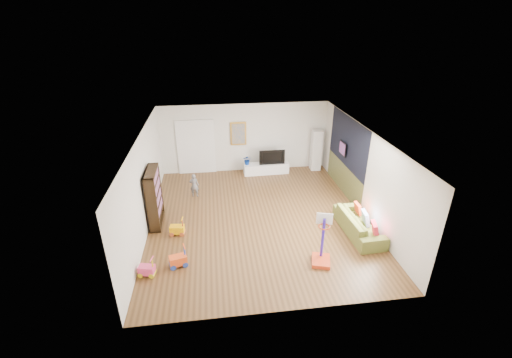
{
  "coord_description": "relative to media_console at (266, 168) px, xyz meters",
  "views": [
    {
      "loc": [
        -1.25,
        -8.96,
        5.64
      ],
      "look_at": [
        0.0,
        0.4,
        1.15
      ],
      "focal_mm": 24.0,
      "sensor_mm": 36.0,
      "label": 1
    }
  ],
  "objects": [
    {
      "name": "wall_left",
      "position": [
        -4.04,
        -3.29,
        1.14
      ],
      "size": [
        0.0,
        7.5,
        2.7
      ],
      "primitive_type": "cube",
      "color": "white",
      "rests_on": "ground"
    },
    {
      "name": "wall_back",
      "position": [
        -0.79,
        0.46,
        1.14
      ],
      "size": [
        6.5,
        0.0,
        2.7
      ],
      "primitive_type": "cube",
      "color": "silver",
      "rests_on": "ground"
    },
    {
      "name": "sofa",
      "position": [
        1.97,
        -4.46,
        0.09
      ],
      "size": [
        0.88,
        2.04,
        0.59
      ],
      "primitive_type": "imported",
      "rotation": [
        0.0,
        0.0,
        1.62
      ],
      "color": "#616828",
      "rests_on": "ground"
    },
    {
      "name": "tv",
      "position": [
        0.21,
        0.0,
        0.5
      ],
      "size": [
        1.01,
        0.14,
        0.58
      ],
      "primitive_type": "imported",
      "rotation": [
        0.0,
        0.0,
        0.01
      ],
      "color": "black",
      "rests_on": "media_console"
    },
    {
      "name": "wall_front",
      "position": [
        -0.79,
        -7.04,
        1.14
      ],
      "size": [
        6.5,
        0.0,
        2.7
      ],
      "primitive_type": "cube",
      "color": "silver",
      "rests_on": "ground"
    },
    {
      "name": "floor",
      "position": [
        -0.79,
        -3.29,
        -0.21
      ],
      "size": [
        6.5,
        7.5,
        0.0
      ],
      "primitive_type": "cube",
      "color": "brown",
      "rests_on": "ground"
    },
    {
      "name": "vase_plant",
      "position": [
        -0.74,
        0.01,
        0.4
      ],
      "size": [
        0.39,
        0.35,
        0.38
      ],
      "primitive_type": "imported",
      "rotation": [
        0.0,
        0.0,
        -0.18
      ],
      "color": "navy",
      "rests_on": "media_console"
    },
    {
      "name": "pillow_right",
      "position": [
        2.16,
        -3.89,
        0.26
      ],
      "size": [
        0.1,
        0.34,
        0.34
      ],
      "primitive_type": "cube",
      "rotation": [
        0.0,
        0.0,
        0.03
      ],
      "color": "red",
      "rests_on": "sofa"
    },
    {
      "name": "pillow_center",
      "position": [
        2.16,
        -4.42,
        0.26
      ],
      "size": [
        0.15,
        0.41,
        0.4
      ],
      "primitive_type": "cube",
      "rotation": [
        0.0,
        0.0,
        -0.11
      ],
      "color": "white",
      "rests_on": "sofa"
    },
    {
      "name": "ceiling",
      "position": [
        -0.79,
        -3.29,
        2.49
      ],
      "size": [
        6.5,
        7.5,
        0.0
      ],
      "primitive_type": "cube",
      "color": "white",
      "rests_on": "ground"
    },
    {
      "name": "bookshelf",
      "position": [
        -3.83,
        -3.13,
        0.65
      ],
      "size": [
        0.32,
        1.18,
        1.72
      ],
      "primitive_type": "cube",
      "rotation": [
        0.0,
        0.0,
        0.01
      ],
      "color": "black",
      "rests_on": "ground"
    },
    {
      "name": "navy_accent",
      "position": [
        2.45,
        -1.89,
        1.64
      ],
      "size": [
        0.01,
        3.2,
        1.7
      ],
      "primitive_type": "cube",
      "color": "black",
      "rests_on": "wall_right"
    },
    {
      "name": "basketball_hoop",
      "position": [
        0.51,
        -5.6,
        0.46
      ],
      "size": [
        0.6,
        0.66,
        1.33
      ],
      "primitive_type": "cube",
      "rotation": [
        0.0,
        0.0,
        -0.29
      ],
      "color": "red",
      "rests_on": "ground"
    },
    {
      "name": "ride_on_pink",
      "position": [
        -3.78,
        -5.51,
        0.05
      ],
      "size": [
        0.42,
        0.31,
        0.5
      ],
      "primitive_type": "cube",
      "rotation": [
        0.0,
        0.0,
        -0.2
      ],
      "color": "#F13F78",
      "rests_on": "ground"
    },
    {
      "name": "child",
      "position": [
        -2.75,
        -1.59,
        0.21
      ],
      "size": [
        0.32,
        0.22,
        0.84
      ],
      "primitive_type": "imported",
      "rotation": [
        0.0,
        0.0,
        3.07
      ],
      "color": "slate",
      "rests_on": "ground"
    },
    {
      "name": "olive_wainscot",
      "position": [
        2.45,
        -1.89,
        0.29
      ],
      "size": [
        0.01,
        3.2,
        1.0
      ],
      "primitive_type": "cube",
      "color": "brown",
      "rests_on": "wall_right"
    },
    {
      "name": "tall_cabinet",
      "position": [
        2.04,
        0.14,
        0.62
      ],
      "size": [
        0.4,
        0.4,
        1.64
      ],
      "primitive_type": "cube",
      "rotation": [
        0.0,
        0.0,
        -0.03
      ],
      "color": "silver",
      "rests_on": "ground"
    },
    {
      "name": "doorway",
      "position": [
        -2.69,
        0.42,
        0.84
      ],
      "size": [
        1.45,
        0.06,
        2.1
      ],
      "primitive_type": "cube",
      "color": "white",
      "rests_on": "ground"
    },
    {
      "name": "pillow_left",
      "position": [
        2.17,
        -5.02,
        0.26
      ],
      "size": [
        0.19,
        0.42,
        0.41
      ],
      "primitive_type": "cube",
      "rotation": [
        0.0,
        0.0,
        -0.22
      ],
      "color": "red",
      "rests_on": "sofa"
    },
    {
      "name": "wall_right",
      "position": [
        2.46,
        -3.29,
        1.14
      ],
      "size": [
        0.0,
        7.5,
        2.7
      ],
      "primitive_type": "cube",
      "color": "silver",
      "rests_on": "ground"
    },
    {
      "name": "ride_on_orange",
      "position": [
        -3.06,
        -5.27,
        0.07
      ],
      "size": [
        0.47,
        0.36,
        0.56
      ],
      "primitive_type": "cube",
      "rotation": [
        0.0,
        0.0,
        0.25
      ],
      "color": "#FA581F",
      "rests_on": "ground"
    },
    {
      "name": "artwork_right",
      "position": [
        2.38,
        -1.69,
        1.34
      ],
      "size": [
        0.04,
        0.56,
        0.46
      ],
      "primitive_type": "cube",
      "color": "#7F3F8C",
      "rests_on": "wall_right"
    },
    {
      "name": "painting_back",
      "position": [
        -1.04,
        0.42,
        1.34
      ],
      "size": [
        0.62,
        0.06,
        0.92
      ],
      "primitive_type": "cube",
      "color": "gold",
      "rests_on": "wall_back"
    },
    {
      "name": "media_console",
      "position": [
        0.0,
        0.0,
        0.0
      ],
      "size": [
        1.79,
        0.5,
        0.41
      ],
      "primitive_type": "cube",
      "rotation": [
        0.0,
        0.0,
        0.03
      ],
      "color": "white",
      "rests_on": "ground"
    },
    {
      "name": "ride_on_yellow",
      "position": [
        -3.18,
        -3.86,
        0.06
      ],
      "size": [
        0.42,
        0.29,
        0.53
      ],
      "primitive_type": "cube",
      "rotation": [
        0.0,
        0.0,
        -0.11
      ],
      "color": "#FFB503",
      "rests_on": "ground"
    }
  ]
}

